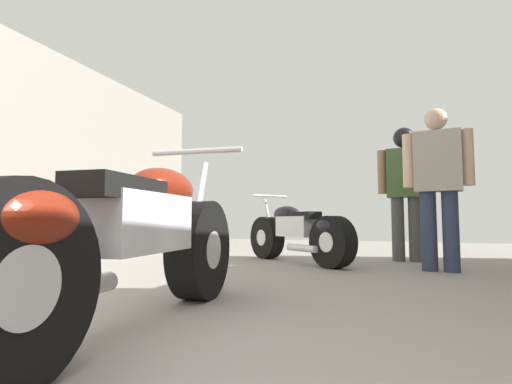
# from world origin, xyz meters

# --- Properties ---
(ground_plane) EXTENTS (15.01, 15.01, 0.00)m
(ground_plane) POSITION_xyz_m (0.00, 3.13, 0.00)
(ground_plane) COLOR gray
(garage_partition_left) EXTENTS (0.08, 6.88, 2.68)m
(garage_partition_left) POSITION_xyz_m (-3.06, 3.13, 1.34)
(garage_partition_left) COLOR gray
(garage_partition_left) RESTS_ON ground_plane
(motorcycle_maroon_cruiser) EXTENTS (0.66, 2.24, 1.04)m
(motorcycle_maroon_cruiser) POSITION_xyz_m (-0.26, 1.58, 0.44)
(motorcycle_maroon_cruiser) COLOR black
(motorcycle_maroon_cruiser) RESTS_ON ground_plane
(motorcycle_black_naked) EXTENTS (1.67, 1.37, 0.92)m
(motorcycle_black_naked) POSITION_xyz_m (-0.23, 4.84, 0.38)
(motorcycle_black_naked) COLOR black
(motorcycle_black_naked) RESTS_ON ground_plane
(mechanic_in_blue) EXTENTS (0.72, 0.31, 1.78)m
(mechanic_in_blue) POSITION_xyz_m (1.41, 4.57, 1.01)
(mechanic_in_blue) COLOR #2D3851
(mechanic_in_blue) RESTS_ON ground_plane
(mechanic_with_helmet) EXTENTS (0.71, 0.28, 1.82)m
(mechanic_with_helmet) POSITION_xyz_m (1.10, 5.53, 1.09)
(mechanic_with_helmet) COLOR #4C4C4C
(mechanic_with_helmet) RESTS_ON ground_plane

